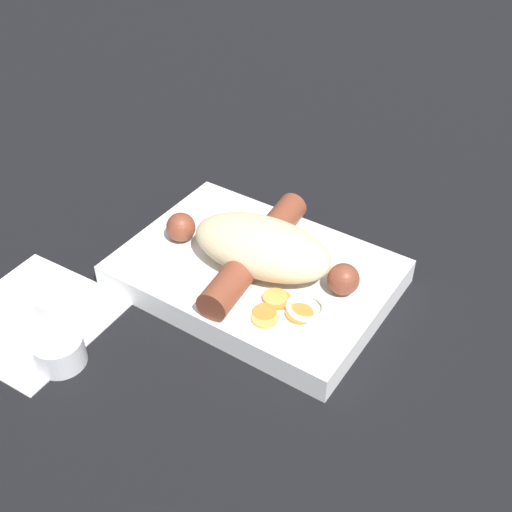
# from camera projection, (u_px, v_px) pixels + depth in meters

# --- Properties ---
(ground_plane) EXTENTS (3.00, 3.00, 0.00)m
(ground_plane) POSITION_uv_depth(u_px,v_px,m) (256.00, 284.00, 0.65)
(ground_plane) COLOR black
(food_tray) EXTENTS (0.26, 0.18, 0.03)m
(food_tray) POSITION_uv_depth(u_px,v_px,m) (256.00, 274.00, 0.64)
(food_tray) COLOR white
(food_tray) RESTS_ON ground_plane
(bread_roll) EXTENTS (0.15, 0.09, 0.05)m
(bread_roll) POSITION_uv_depth(u_px,v_px,m) (262.00, 247.00, 0.62)
(bread_roll) COLOR beige
(bread_roll) RESTS_ON food_tray
(sausage) EXTENTS (0.21, 0.18, 0.03)m
(sausage) POSITION_uv_depth(u_px,v_px,m) (258.00, 252.00, 0.63)
(sausage) COLOR brown
(sausage) RESTS_ON food_tray
(pickled_veggies) EXTENTS (0.07, 0.07, 0.01)m
(pickled_veggies) POSITION_uv_depth(u_px,v_px,m) (291.00, 307.00, 0.58)
(pickled_veggies) COLOR orange
(pickled_veggies) RESTS_ON food_tray
(napkin) EXTENTS (0.14, 0.14, 0.00)m
(napkin) POSITION_uv_depth(u_px,v_px,m) (33.00, 317.00, 0.61)
(napkin) COLOR white
(napkin) RESTS_ON ground_plane
(condiment_cup_near) EXTENTS (0.04, 0.04, 0.03)m
(condiment_cup_near) POSITION_uv_depth(u_px,v_px,m) (60.00, 305.00, 0.61)
(condiment_cup_near) COLOR white
(condiment_cup_near) RESTS_ON ground_plane
(condiment_cup_far) EXTENTS (0.04, 0.04, 0.03)m
(condiment_cup_far) POSITION_uv_depth(u_px,v_px,m) (60.00, 352.00, 0.57)
(condiment_cup_far) COLOR white
(condiment_cup_far) RESTS_ON ground_plane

